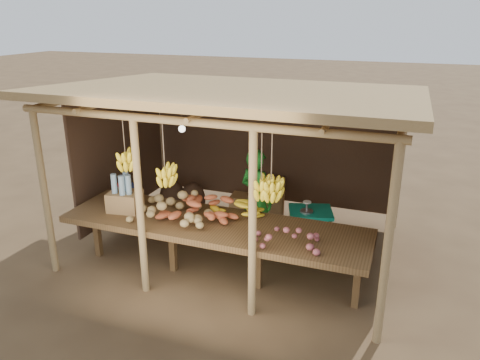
% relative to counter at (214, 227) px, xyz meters
% --- Properties ---
extents(ground, '(60.00, 60.00, 0.00)m').
position_rel_counter_xyz_m(ground, '(-0.00, 0.95, -0.74)').
color(ground, brown).
rests_on(ground, ground).
extents(stall_structure, '(4.70, 3.50, 2.43)m').
position_rel_counter_xyz_m(stall_structure, '(0.00, 0.92, 1.18)').
color(stall_structure, '#9C7E50').
rests_on(stall_structure, ground).
extents(counter, '(3.90, 1.05, 0.80)m').
position_rel_counter_xyz_m(counter, '(0.00, 0.00, 0.00)').
color(counter, brown).
rests_on(counter, ground).
extents(potato_heap, '(1.26, 0.95, 0.37)m').
position_rel_counter_xyz_m(potato_heap, '(-0.51, -0.03, 0.25)').
color(potato_heap, '#A58A55').
rests_on(potato_heap, counter).
extents(sweet_potato_heap, '(1.05, 0.75, 0.36)m').
position_rel_counter_xyz_m(sweet_potato_heap, '(-0.21, 0.07, 0.24)').
color(sweet_potato_heap, '#C35932').
rests_on(sweet_potato_heap, counter).
extents(onion_heap, '(0.86, 0.66, 0.35)m').
position_rel_counter_xyz_m(onion_heap, '(1.01, -0.28, 0.24)').
color(onion_heap, '#A24F54').
rests_on(onion_heap, counter).
extents(banana_pile, '(0.66, 0.46, 0.35)m').
position_rel_counter_xyz_m(banana_pile, '(0.17, 0.31, 0.24)').
color(banana_pile, yellow).
rests_on(banana_pile, counter).
extents(tomato_basin, '(0.35, 0.35, 0.19)m').
position_rel_counter_xyz_m(tomato_basin, '(-1.57, 0.45, 0.14)').
color(tomato_basin, navy).
rests_on(tomato_basin, counter).
extents(bottle_box, '(0.46, 0.38, 0.52)m').
position_rel_counter_xyz_m(bottle_box, '(-1.25, -0.05, 0.26)').
color(bottle_box, '#A07748').
rests_on(bottle_box, counter).
extents(vendor, '(0.65, 0.55, 1.51)m').
position_rel_counter_xyz_m(vendor, '(0.22, 1.02, 0.01)').
color(vendor, '#1A7521').
rests_on(vendor, ground).
extents(tarp_crate, '(0.75, 0.69, 0.74)m').
position_rel_counter_xyz_m(tarp_crate, '(0.95, 1.34, -0.44)').
color(tarp_crate, brown).
rests_on(tarp_crate, ground).
extents(carton_stack, '(0.94, 0.39, 0.69)m').
position_rel_counter_xyz_m(carton_stack, '(-0.02, 2.05, -0.43)').
color(carton_stack, '#A07748').
rests_on(carton_stack, ground).
extents(burlap_sacks, '(0.85, 0.44, 0.60)m').
position_rel_counter_xyz_m(burlap_sacks, '(-1.45, 1.93, -0.48)').
color(burlap_sacks, '#462F20').
rests_on(burlap_sacks, ground).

